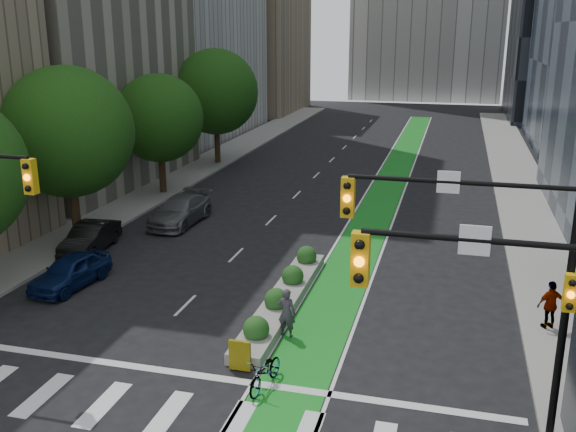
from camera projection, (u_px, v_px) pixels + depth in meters
The scene contains 17 objects.
ground at pixel (182, 396), 18.89m from camera, with size 160.00×160.00×0.00m, color black.
sidewalk_left at pixel (172, 182), 44.95m from camera, with size 3.60×90.00×0.15m, color gray.
sidewalk_right at pixel (527, 204), 39.18m from camera, with size 3.60×90.00×0.15m, color gray.
bike_lane_paint at pixel (391, 179), 45.99m from camera, with size 2.20×70.00×0.01m, color #188621.
building_tan_far at pixel (244, 7), 81.38m from camera, with size 14.00×16.00×26.00m, color tan.
tree_mid at pixel (68, 132), 31.15m from camera, with size 6.40×6.40×8.78m.
tree_midfar at pixel (159, 118), 40.61m from camera, with size 5.60×5.60×7.76m.
tree_far at pixel (216, 92), 49.68m from camera, with size 6.60×6.60×9.00m.
signal_right at pixel (505, 264), 15.85m from camera, with size 5.82×0.51×7.20m.
signal_far_right at pixel (537, 353), 11.61m from camera, with size 4.82×0.51×7.20m.
median_planter at pixel (283, 296), 25.02m from camera, with size 1.20×10.26×1.10m.
bicycle at pixel (266, 372), 19.21m from camera, with size 0.68×1.96×1.03m, color gray.
cyclist at pixel (287, 313), 22.34m from camera, with size 0.65×0.43×1.78m, color #39353F.
parked_car_left_near at pixel (70, 271), 26.72m from camera, with size 1.62×4.02×1.37m, color #0C1B49.
parked_car_left_mid at pixel (90, 238), 30.99m from camera, with size 1.47×4.21×1.39m, color black.
parked_car_left_far at pixel (180, 210), 35.43m from camera, with size 2.09×5.14×1.49m, color #57595C.
pedestrian_far at pixel (551, 305), 22.63m from camera, with size 1.04×0.43×1.77m, color gray.
Camera 1 is at (7.27, -15.29, 10.40)m, focal length 40.00 mm.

